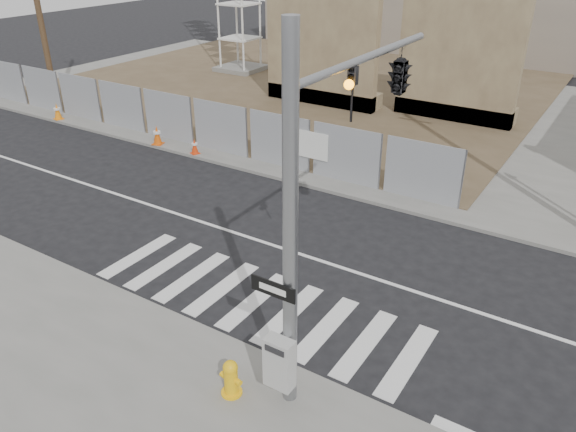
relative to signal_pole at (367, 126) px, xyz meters
The scene contains 12 objects.
ground 5.77m from the signal_pole, 140.66° to the left, with size 100.00×100.00×0.00m, color black.
sidewalk_far 16.91m from the signal_pole, 98.84° to the left, with size 50.00×20.00×0.12m, color slate.
signal_pole is the anchor object (origin of this frame).
chain_link_fence 14.80m from the signal_pole, 150.58° to the left, with size 24.60×0.04×2.00m, color gray.
concrete_wall_left 17.92m from the signal_pole, 122.11° to the left, with size 6.00×1.30×8.00m.
concrete_wall_right 16.46m from the signal_pole, 100.52° to the left, with size 5.50×1.30×8.00m.
utility_pole_left 21.84m from the signal_pole, 159.79° to the left, with size 1.60×0.28×10.00m.
fire_hydrant 5.48m from the signal_pole, 106.82° to the right, with size 0.50×0.48×0.79m.
traffic_cone_a 20.18m from the signal_pole, 161.47° to the left, with size 0.49×0.49×0.76m.
traffic_cone_b 14.42m from the signal_pole, 152.94° to the left, with size 0.51×0.51×0.80m.
traffic_cone_c 12.76m from the signal_pole, 148.51° to the left, with size 0.42×0.42×0.63m.
traffic_cone_d 9.18m from the signal_pole, 115.52° to the left, with size 0.42×0.42×0.73m.
Camera 1 is at (6.79, -11.59, 8.17)m, focal length 35.00 mm.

